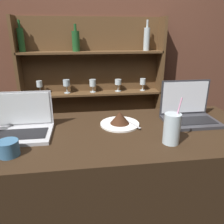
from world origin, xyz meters
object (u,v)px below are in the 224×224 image
(laptop_near, at_px, (23,126))
(coffee_cup, at_px, (8,148))
(water_glass, at_px, (172,129))
(cake_plate, at_px, (120,120))
(laptop_far, at_px, (188,112))

(laptop_near, relative_size, coffee_cup, 3.36)
(water_glass, distance_m, coffee_cup, 0.75)
(laptop_near, height_order, coffee_cup, laptop_near)
(water_glass, bearing_deg, cake_plate, 129.32)
(laptop_near, bearing_deg, coffee_cup, -92.02)
(cake_plate, distance_m, coffee_cup, 0.60)
(laptop_near, height_order, laptop_far, laptop_far)
(laptop_far, xyz_separation_m, coffee_cup, (-0.96, -0.28, -0.02))
(water_glass, bearing_deg, coffee_cup, -178.93)
(laptop_near, height_order, water_glass, water_glass)
(coffee_cup, bearing_deg, cake_plate, 26.45)
(laptop_near, distance_m, cake_plate, 0.53)
(laptop_far, xyz_separation_m, water_glass, (-0.22, -0.26, 0.02))
(laptop_near, xyz_separation_m, coffee_cup, (-0.01, -0.22, -0.01))
(cake_plate, bearing_deg, laptop_far, 1.19)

